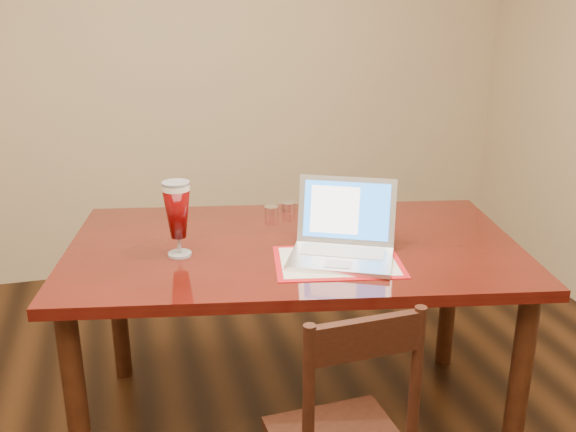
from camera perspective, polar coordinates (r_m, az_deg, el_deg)
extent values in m
cube|color=tan|center=(3.96, -11.71, 13.74)|extent=(4.50, 0.01, 2.70)
cube|color=#470D09|center=(2.45, 0.53, -2.90)|extent=(1.85, 1.26, 0.04)
cylinder|color=#371A0D|center=(2.36, -18.25, -15.96)|extent=(0.07, 0.07, 0.76)
cylinder|color=#371A0D|center=(2.49, 19.81, -14.24)|extent=(0.07, 0.07, 0.76)
cylinder|color=#371A0D|center=(3.03, -14.90, -7.43)|extent=(0.07, 0.07, 0.76)
cylinder|color=#371A0D|center=(3.12, 14.12, -6.49)|extent=(0.07, 0.07, 0.76)
cube|color=#AF1017|center=(2.29, 4.46, -4.07)|extent=(0.50, 0.40, 0.00)
cube|color=beige|center=(2.29, 4.46, -4.02)|extent=(0.45, 0.35, 0.00)
cube|color=silver|center=(2.28, 4.70, -3.81)|extent=(0.43, 0.38, 0.02)
cube|color=silver|center=(2.33, 4.85, -3.13)|extent=(0.31, 0.23, 0.00)
cube|color=#B2B2B6|center=(2.22, 4.50, -4.29)|extent=(0.11, 0.10, 0.00)
cube|color=silver|center=(2.38, 5.23, 0.50)|extent=(0.36, 0.22, 0.24)
cube|color=blue|center=(2.38, 5.21, 0.49)|extent=(0.31, 0.19, 0.20)
cube|color=white|center=(2.38, 4.18, 0.55)|extent=(0.18, 0.12, 0.17)
cylinder|color=silver|center=(2.37, -9.59, -3.35)|extent=(0.09, 0.09, 0.01)
cylinder|color=silver|center=(2.36, -9.64, -2.55)|extent=(0.01, 0.01, 0.06)
cylinder|color=beige|center=(2.29, -9.94, 2.53)|extent=(0.10, 0.10, 0.02)
cylinder|color=silver|center=(2.28, -9.96, 2.88)|extent=(0.10, 0.10, 0.01)
cylinder|color=white|center=(2.75, -1.49, 0.46)|extent=(0.06, 0.06, 0.04)
cylinder|color=white|center=(2.80, 0.02, 0.82)|extent=(0.06, 0.06, 0.04)
cylinder|color=black|center=(1.76, 1.84, -16.82)|extent=(0.03, 0.03, 0.50)
cylinder|color=black|center=(1.87, 11.23, -14.75)|extent=(0.03, 0.03, 0.50)
cube|color=black|center=(1.71, 6.94, -10.72)|extent=(0.32, 0.05, 0.11)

